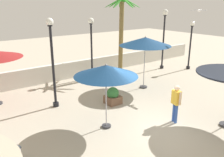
{
  "coord_description": "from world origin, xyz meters",
  "views": [
    {
      "loc": [
        -6.5,
        -5.75,
        4.84
      ],
      "look_at": [
        0.0,
        2.87,
        1.4
      ],
      "focal_mm": 38.43,
      "sensor_mm": 36.0,
      "label": 1
    }
  ],
  "objects": [
    {
      "name": "lamp_post_0",
      "position": [
        8.77,
        4.86,
        2.07
      ],
      "size": [
        0.34,
        0.34,
        3.54
      ],
      "color": "black",
      "rests_on": "ground_plane"
    },
    {
      "name": "lamp_post_3",
      "position": [
        -2.22,
        4.47,
        2.44
      ],
      "size": [
        0.34,
        0.34,
        4.2
      ],
      "color": "black",
      "rests_on": "ground_plane"
    },
    {
      "name": "patio_umbrella_3",
      "position": [
        3.08,
        3.86,
        2.74
      ],
      "size": [
        2.93,
        2.93,
        3.03
      ],
      "color": "#333338",
      "rests_on": "ground_plane"
    },
    {
      "name": "planter",
      "position": [
        0.2,
        3.08,
        0.38
      ],
      "size": [
        0.7,
        0.7,
        0.85
      ],
      "color": "brown",
      "rests_on": "ground_plane"
    },
    {
      "name": "guest_0",
      "position": [
        1.1,
        -0.06,
        0.99
      ],
      "size": [
        0.32,
        0.55,
        1.64
      ],
      "color": "#3359B2",
      "rests_on": "ground_plane"
    },
    {
      "name": "lamp_post_2",
      "position": [
        1.71,
        7.35,
        2.41
      ],
      "size": [
        0.37,
        0.37,
        3.93
      ],
      "color": "black",
      "rests_on": "ground_plane"
    },
    {
      "name": "patio_umbrella_2",
      "position": [
        -1.45,
        1.33,
        2.37
      ],
      "size": [
        2.46,
        2.46,
        2.65
      ],
      "color": "#333338",
      "rests_on": "ground_plane"
    },
    {
      "name": "boundary_wall",
      "position": [
        0.0,
        8.21,
        0.54
      ],
      "size": [
        25.2,
        0.3,
        1.08
      ],
      "primitive_type": "cube",
      "color": "silver",
      "rests_on": "ground_plane"
    },
    {
      "name": "lamp_post_1",
      "position": [
        7.28,
        6.18,
        2.89
      ],
      "size": [
        0.42,
        0.42,
        4.37
      ],
      "color": "black",
      "rests_on": "ground_plane"
    },
    {
      "name": "palm_tree_1",
      "position": [
        3.94,
        7.04,
        3.3
      ],
      "size": [
        2.4,
        2.44,
        5.29
      ],
      "color": "olive",
      "rests_on": "ground_plane"
    },
    {
      "name": "seagull_0",
      "position": [
        5.54,
        2.27,
        4.42
      ],
      "size": [
        0.38,
        0.97,
        0.14
      ],
      "color": "white"
    },
    {
      "name": "ground_plane",
      "position": [
        0.0,
        0.0,
        0.0
      ],
      "size": [
        56.0,
        56.0,
        0.0
      ],
      "primitive_type": "plane",
      "color": "#B2A893"
    }
  ]
}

